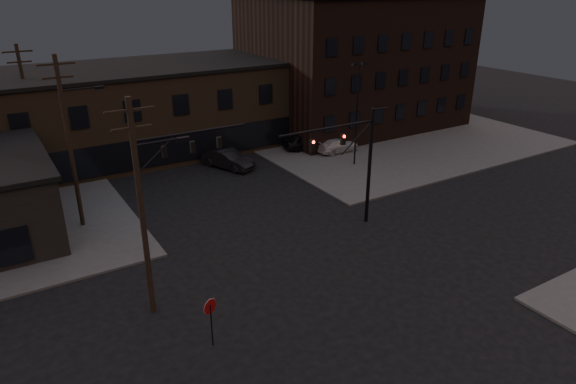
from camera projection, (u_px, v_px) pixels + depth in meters
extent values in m
plane|color=black|center=(328.00, 276.00, 29.15)|extent=(140.00, 140.00, 0.00)
cube|color=#474744|center=(373.00, 130.00, 57.07)|extent=(30.00, 30.00, 0.15)
cube|color=#493A27|center=(160.00, 109.00, 49.61)|extent=(40.00, 12.00, 8.00)
cube|color=black|center=(353.00, 62.00, 57.55)|extent=(22.00, 16.00, 14.00)
cylinder|color=black|center=(369.00, 167.00, 34.30)|extent=(0.24, 0.24, 8.00)
cylinder|color=black|center=(328.00, 128.00, 31.37)|extent=(7.00, 0.14, 0.14)
cube|color=#FF140C|center=(343.00, 139.00, 32.29)|extent=(0.28, 0.22, 0.70)
cube|color=#FF140C|center=(312.00, 145.00, 31.15)|extent=(0.28, 0.22, 0.70)
cylinder|color=black|center=(139.00, 194.00, 30.02)|extent=(0.24, 0.24, 8.00)
cylinder|color=black|center=(192.00, 132.00, 30.49)|extent=(7.00, 0.14, 0.14)
cube|color=black|center=(164.00, 152.00, 29.99)|extent=(0.28, 0.22, 0.70)
cube|color=black|center=(193.00, 147.00, 30.83)|extent=(0.28, 0.22, 0.70)
cube|color=black|center=(219.00, 142.00, 31.68)|extent=(0.28, 0.22, 0.70)
cylinder|color=black|center=(212.00, 325.00, 23.28)|extent=(0.06, 0.06, 2.20)
cylinder|color=maroon|center=(210.00, 307.00, 22.91)|extent=(0.72, 0.33, 0.76)
cylinder|color=black|center=(142.00, 213.00, 24.00)|extent=(0.28, 0.28, 11.00)
cube|color=black|center=(129.00, 110.00, 22.12)|extent=(2.20, 0.12, 0.12)
cube|color=black|center=(132.00, 128.00, 22.43)|extent=(1.80, 0.12, 0.12)
cube|color=black|center=(183.00, 139.00, 23.87)|extent=(0.60, 0.25, 0.18)
cylinder|color=black|center=(70.00, 146.00, 32.85)|extent=(0.28, 0.28, 11.50)
cube|color=black|center=(56.00, 64.00, 30.87)|extent=(2.20, 0.12, 0.12)
cube|color=black|center=(58.00, 77.00, 31.18)|extent=(1.80, 0.12, 0.12)
cube|color=black|center=(99.00, 88.00, 32.62)|extent=(0.60, 0.25, 0.18)
cylinder|color=black|center=(29.00, 113.00, 41.89)|extent=(0.28, 0.28, 11.00)
cube|color=black|center=(17.00, 52.00, 40.01)|extent=(2.20, 0.12, 0.12)
cube|color=black|center=(19.00, 62.00, 40.31)|extent=(1.80, 0.12, 0.12)
cylinder|color=black|center=(357.00, 117.00, 44.72)|extent=(0.14, 0.14, 9.00)
cube|color=black|center=(355.00, 64.00, 42.73)|extent=(0.50, 0.28, 0.18)
cube|color=black|center=(364.00, 63.00, 43.22)|extent=(0.50, 0.28, 0.18)
cylinder|color=black|center=(372.00, 99.00, 51.56)|extent=(0.14, 0.14, 9.00)
cube|color=black|center=(371.00, 53.00, 49.57)|extent=(0.50, 0.28, 0.18)
cube|color=black|center=(379.00, 52.00, 50.05)|extent=(0.50, 0.28, 0.18)
imported|color=black|center=(306.00, 141.00, 50.36)|extent=(4.84, 2.47, 1.58)
imported|color=silver|center=(338.00, 145.00, 49.46)|extent=(4.41, 1.87, 1.27)
imported|color=black|center=(228.00, 159.00, 45.61)|extent=(3.61, 5.32, 1.66)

